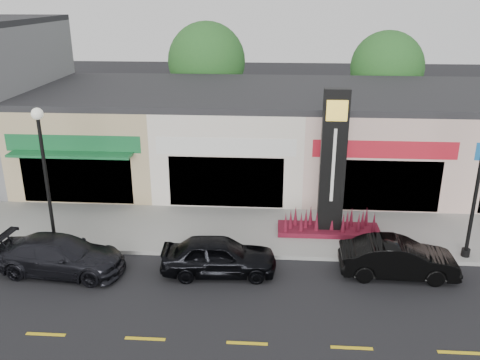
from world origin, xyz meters
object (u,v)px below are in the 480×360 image
(lamp_east_near, at_px, (479,173))
(car_dark_sedan, at_px, (61,255))
(car_black_sedan, at_px, (219,256))
(lamp_west_near, at_px, (44,164))
(car_black_conv, at_px, (398,258))
(pylon_sign, at_px, (331,185))

(lamp_east_near, relative_size, car_dark_sedan, 1.18)
(lamp_east_near, bearing_deg, car_black_sedan, -170.03)
(lamp_west_near, xyz_separation_m, car_black_conv, (13.15, -1.34, -2.80))
(car_black_conv, bearing_deg, car_dark_sedan, 94.05)
(pylon_sign, bearing_deg, lamp_east_near, -18.75)
(lamp_west_near, height_order, car_black_sedan, lamp_west_near)
(car_black_sedan, bearing_deg, car_black_conv, -90.85)
(lamp_west_near, height_order, car_black_conv, lamp_west_near)
(lamp_west_near, xyz_separation_m, car_dark_sedan, (1.08, -1.94, -2.80))
(car_black_sedan, bearing_deg, lamp_west_near, 73.17)
(pylon_sign, relative_size, car_black_sedan, 1.46)
(pylon_sign, xyz_separation_m, car_dark_sedan, (-9.92, -3.64, -1.60))
(car_dark_sedan, height_order, car_black_conv, car_black_conv)
(lamp_west_near, bearing_deg, car_black_sedan, -13.48)
(car_dark_sedan, bearing_deg, lamp_west_near, 34.02)
(lamp_east_near, xyz_separation_m, car_dark_sedan, (-14.92, -1.94, -2.80))
(car_dark_sedan, relative_size, car_black_conv, 1.13)
(lamp_west_near, distance_m, pylon_sign, 11.19)
(lamp_west_near, relative_size, car_dark_sedan, 1.18)
(lamp_west_near, relative_size, car_black_sedan, 1.33)
(lamp_west_near, distance_m, car_black_conv, 13.51)
(lamp_east_near, height_order, car_black_sedan, lamp_east_near)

